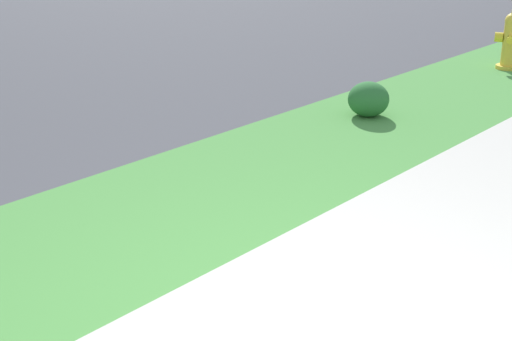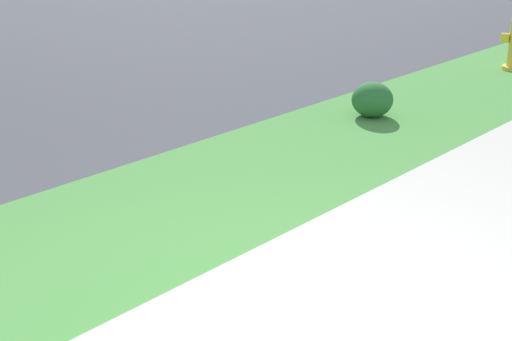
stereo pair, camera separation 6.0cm
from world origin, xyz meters
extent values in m
cube|color=#47893D|center=(0.00, 1.89, 0.00)|extent=(18.00, 1.80, 0.01)
cylinder|color=gold|center=(6.43, 1.94, 0.03)|extent=(0.28, 0.28, 0.05)
cylinder|color=gold|center=(6.43, 1.94, 0.33)|extent=(0.18, 0.18, 0.56)
cylinder|color=yellow|center=(6.31, 1.89, 0.40)|extent=(0.12, 0.12, 0.09)
cylinder|color=yellow|center=(6.56, 1.99, 0.40)|extent=(0.12, 0.12, 0.09)
cylinder|color=yellow|center=(6.38, 2.07, 0.40)|extent=(0.15, 0.14, 0.12)
ellipsoid|color=#28662D|center=(3.49, 2.10, 0.17)|extent=(0.41, 0.41, 0.35)
camera|label=1|loc=(-2.36, -1.67, 2.06)|focal=50.00mm
camera|label=2|loc=(-2.32, -1.71, 2.06)|focal=50.00mm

